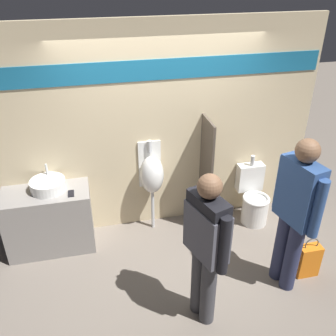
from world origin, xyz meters
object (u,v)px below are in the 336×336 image
at_px(sink_basin, 48,185).
at_px(person_with_lanyard, 295,211).
at_px(cell_phone, 71,194).
at_px(toilet, 253,199).
at_px(person_in_vest, 206,241).
at_px(shopping_bag, 308,260).
at_px(urinal_near_counter, 152,174).

height_order(sink_basin, person_with_lanyard, person_with_lanyard).
bearing_deg(cell_phone, toilet, 1.87).
distance_m(toilet, person_in_vest, 1.95).
bearing_deg(shopping_bag, urinal_near_counter, 141.19).
height_order(urinal_near_counter, toilet, urinal_near_counter).
bearing_deg(person_in_vest, urinal_near_counter, -10.15).
distance_m(cell_phone, person_with_lanyard, 2.52).
relative_size(person_in_vest, person_with_lanyard, 0.94).
bearing_deg(sink_basin, toilet, -1.62).
distance_m(urinal_near_counter, shopping_bag, 2.12).
distance_m(sink_basin, urinal_near_counter, 1.27).
bearing_deg(person_in_vest, person_with_lanyard, -95.81).
relative_size(cell_phone, person_in_vest, 0.08).
bearing_deg(urinal_near_counter, person_with_lanyard, -46.21).
bearing_deg(person_with_lanyard, toilet, -19.86).
distance_m(urinal_near_counter, person_in_vest, 1.56).
height_order(sink_basin, toilet, sink_basin).
relative_size(cell_phone, urinal_near_counter, 0.11).
xyz_separation_m(toilet, shopping_bag, (0.18, -1.14, -0.11)).
distance_m(sink_basin, shopping_bag, 3.17).
xyz_separation_m(cell_phone, toilet, (2.41, 0.08, -0.51)).
distance_m(cell_phone, person_in_vest, 1.82).
xyz_separation_m(sink_basin, cell_phone, (0.26, -0.15, -0.06)).
bearing_deg(cell_phone, urinal_near_counter, 11.87).
distance_m(cell_phone, shopping_bag, 2.86).
relative_size(toilet, shopping_bag, 1.73).
relative_size(urinal_near_counter, person_in_vest, 0.75).
relative_size(sink_basin, shopping_bag, 0.78).
bearing_deg(sink_basin, cell_phone, -30.47).
bearing_deg(toilet, cell_phone, -178.13).
height_order(sink_basin, person_in_vest, person_in_vest).
bearing_deg(toilet, sink_basin, 178.38).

